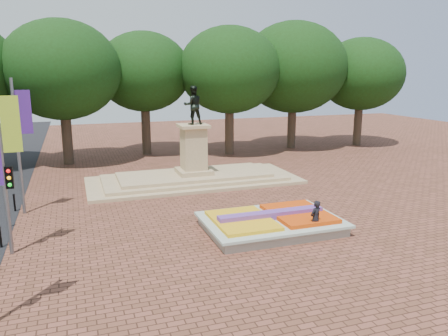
% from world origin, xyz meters
% --- Properties ---
extents(ground, '(90.00, 90.00, 0.00)m').
position_xyz_m(ground, '(0.00, 0.00, 0.00)').
color(ground, brown).
rests_on(ground, ground).
extents(flower_bed, '(6.30, 4.30, 0.91)m').
position_xyz_m(flower_bed, '(1.03, -2.00, 0.38)').
color(flower_bed, gray).
rests_on(flower_bed, ground).
extents(monument, '(14.00, 6.00, 6.40)m').
position_xyz_m(monument, '(0.00, 8.00, 0.88)').
color(monument, tan).
rests_on(monument, ground).
extents(tree_row_back, '(44.80, 8.80, 10.43)m').
position_xyz_m(tree_row_back, '(2.33, 18.00, 6.67)').
color(tree_row_back, '#34251C').
rests_on(tree_row_back, ground).
extents(banner_poles, '(0.88, 11.17, 7.00)m').
position_xyz_m(banner_poles, '(-10.08, -1.31, 3.88)').
color(banner_poles, slate).
rests_on(banner_poles, ground).
extents(pedestrian, '(0.71, 0.58, 1.68)m').
position_xyz_m(pedestrian, '(2.52, -3.41, 0.84)').
color(pedestrian, black).
rests_on(pedestrian, ground).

